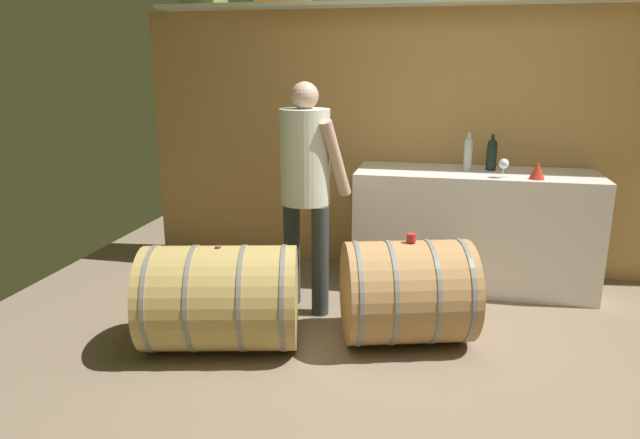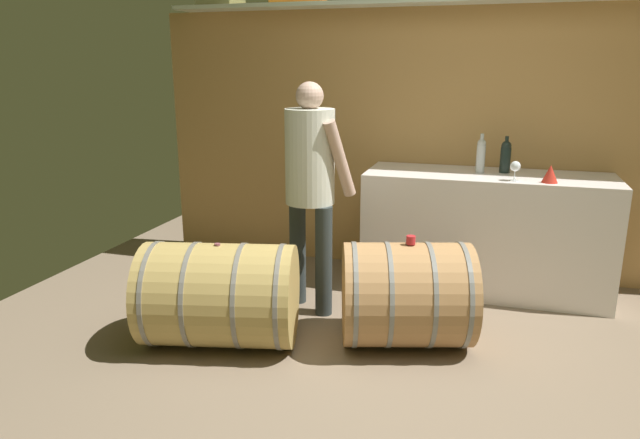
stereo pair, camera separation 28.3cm
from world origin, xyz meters
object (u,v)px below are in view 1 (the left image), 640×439
winemaker_pouring (306,174)px  red_funnel (537,171)px  wine_barrel_near (407,292)px  tasting_cup (411,238)px  wine_bottle_clear (468,153)px  wine_bottle_dark (492,154)px  wine_barrel_far (221,298)px  work_cabinet (473,229)px  wine_glass (504,164)px

winemaker_pouring → red_funnel: bearing=50.7°
wine_barrel_near → tasting_cup: tasting_cup is taller
wine_bottle_clear → wine_bottle_dark: wine_bottle_clear is taller
wine_bottle_dark → tasting_cup: (-0.53, -1.20, -0.36)m
wine_barrel_far → winemaker_pouring: (0.37, 0.70, 0.66)m
wine_bottle_clear → tasting_cup: size_ratio=5.24×
red_funnel → wine_barrel_far: (-1.96, -1.23, -0.65)m
red_funnel → winemaker_pouring: winemaker_pouring is taller
work_cabinet → winemaker_pouring: (-1.18, -0.75, 0.53)m
wine_bottle_clear → wine_glass: 0.36m
wine_barrel_near → winemaker_pouring: size_ratio=0.58×
work_cabinet → wine_bottle_clear: 0.60m
wine_barrel_far → winemaker_pouring: 1.03m
work_cabinet → red_funnel: red_funnel is taller
work_cabinet → wine_barrel_far: size_ratio=1.73×
tasting_cup → winemaker_pouring: winemaker_pouring is taller
tasting_cup → winemaker_pouring: bearing=154.2°
work_cabinet → tasting_cup: (-0.42, -1.11, 0.23)m
wine_bottle_dark → wine_barrel_far: size_ratio=0.26×
red_funnel → wine_barrel_far: red_funnel is taller
wine_bottle_dark → work_cabinet: bearing=-139.6°
wine_bottle_clear → tasting_cup: wine_bottle_clear is taller
work_cabinet → wine_bottle_dark: wine_bottle_dark is taller
wine_bottle_clear → wine_bottle_dark: bearing=16.3°
work_cabinet → wine_barrel_far: (-1.55, -1.45, -0.13)m
wine_bottle_dark → red_funnel: wine_bottle_dark is taller
wine_glass → winemaker_pouring: size_ratio=0.09×
wine_bottle_clear → wine_bottle_dark: size_ratio=1.06×
red_funnel → wine_barrel_near: size_ratio=0.13×
wine_bottle_dark → winemaker_pouring: bearing=-146.9°
wine_barrel_near → tasting_cup: 0.36m
wine_bottle_clear → wine_glass: bearing=-46.4°
wine_bottle_clear → tasting_cup: 1.26m
wine_bottle_dark → wine_barrel_far: bearing=-137.1°
tasting_cup → winemaker_pouring: size_ratio=0.04×
wine_glass → wine_barrel_near: 1.28m
wine_bottle_clear → red_funnel: size_ratio=2.36×
wine_barrel_far → winemaker_pouring: size_ratio=0.66×
wine_bottle_dark → red_funnel: (0.30, -0.31, -0.06)m
wine_bottle_clear → winemaker_pouring: 1.36m
work_cabinet → wine_bottle_dark: (0.11, 0.09, 0.59)m
wine_bottle_dark → wine_glass: wine_bottle_dark is taller
red_funnel → winemaker_pouring: 1.67m
wine_barrel_far → tasting_cup: tasting_cup is taller
wine_bottle_clear → wine_barrel_near: size_ratio=0.32×
red_funnel → wine_bottle_dark: bearing=133.9°
tasting_cup → work_cabinet: bearing=69.2°
wine_glass → red_funnel: wine_glass is taller
wine_barrel_near → wine_bottle_clear: bearing=55.9°
red_funnel → tasting_cup: size_ratio=2.22×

